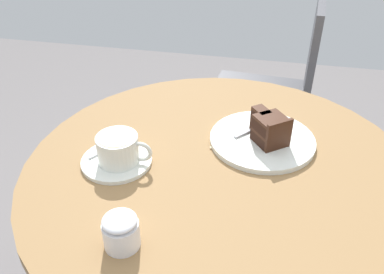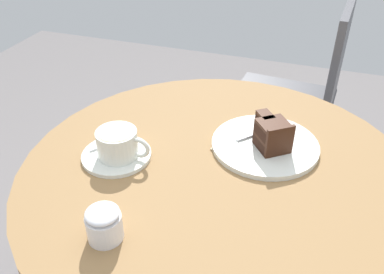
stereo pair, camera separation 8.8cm
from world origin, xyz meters
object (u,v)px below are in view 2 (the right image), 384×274
Objects in this scene: teaspoon at (117,141)px; cake_slice at (272,134)px; fork at (267,130)px; napkin at (254,147)px; coffee_cup at (118,143)px; cake_plate at (265,145)px; sugar_pot at (104,224)px; saucer at (117,155)px; cafe_chair at (304,93)px.

cake_slice is (0.33, 0.09, 0.03)m from teaspoon.
napkin is (-0.02, -0.06, -0.01)m from fork.
coffee_cup is at bearing -156.21° from cake_slice.
cake_plate is 0.04m from cake_slice.
napkin is at bearing 26.53° from coffee_cup.
saucer is at bearing 112.95° from sugar_pot.
saucer is 0.05m from teaspoon.
cafe_chair is at bearing 75.47° from sugar_pot.
saucer is at bearing 164.42° from fork.
teaspoon is at bearing 156.85° from fork.
saucer is 0.87m from cafe_chair.
teaspoon reaches higher than napkin.
cake_slice reaches higher than cake_plate.
cafe_chair is (0.07, 0.65, -0.18)m from napkin.
sugar_pot is (-0.26, -0.99, 0.21)m from cafe_chair.
cafe_chair reaches higher than cake_plate.
teaspoon is at bearing 113.46° from sugar_pot.
cake_slice reaches higher than teaspoon.
cafe_chair is (0.05, 0.59, -0.19)m from fork.
saucer is at bearing -119.56° from teaspoon.
cafe_chair is at bearing 66.75° from coffee_cup.
coffee_cup is at bearing -16.78° from saucer.
cake_slice reaches higher than fork.
coffee_cup is 0.35m from fork.
cake_slice is (0.30, 0.13, 0.00)m from coffee_cup.
cake_slice is 0.69m from cafe_chair.
cake_plate is at bearing 59.02° from sugar_pot.
cake_plate is (0.32, 0.10, -0.01)m from teaspoon.
fork is at bearing 72.46° from napkin.
sugar_pot is at bearing -120.98° from cake_plate.
fork is 0.57× the size of napkin.
coffee_cup is 0.22m from sugar_pot.
cake_plate is 0.03m from napkin.
coffee_cup is 0.14× the size of cafe_chair.
cake_plate is at bearing 142.82° from cake_slice.
teaspoon reaches higher than cake_plate.
sugar_pot is at bearing -122.11° from teaspoon.
cafe_chair is (0.35, 0.78, -0.18)m from saucer.
coffee_cup is at bearing -18.92° from cafe_chair.
saucer is 1.35× the size of fork.
napkin is at bearing 25.27° from saucer.
fork reaches higher than cake_plate.
coffee_cup is 0.49× the size of cake_plate.
teaspoon is 0.10× the size of cafe_chair.
cake_slice is at bearing -37.18° from cake_plate.
coffee_cup is at bearing -111.79° from teaspoon.
fork is (-0.00, 0.05, 0.01)m from cake_plate.
napkin is (0.27, 0.13, -0.04)m from coffee_cup.
teaspoon is 0.31m from napkin.
fork reaches higher than teaspoon.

